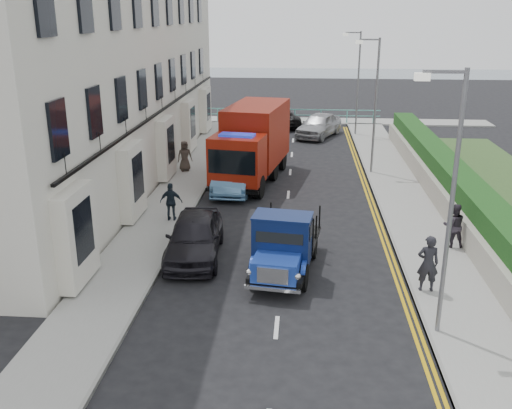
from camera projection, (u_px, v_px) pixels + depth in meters
name	position (u px, v px, depth m)	size (l,w,h in m)	color
ground	(280.00, 293.00, 17.51)	(120.00, 120.00, 0.00)	black
pavement_west	(175.00, 197.00, 26.38)	(2.40, 38.00, 0.12)	gray
pavement_east	(406.00, 203.00, 25.58)	(2.60, 38.00, 0.12)	gray
promenade	(295.00, 121.00, 44.86)	(30.00, 2.50, 0.12)	gray
sea_plane	(299.00, 78.00, 74.15)	(120.00, 120.00, 0.00)	slate
terrace_west	(101.00, 34.00, 28.20)	(6.31, 30.20, 14.25)	silver
garden_east	(451.00, 186.00, 25.17)	(1.45, 28.00, 1.75)	#B2AD9E
seafront_railing	(295.00, 116.00, 43.94)	(13.00, 0.08, 1.11)	#59B2A5
lamp_near	(448.00, 192.00, 14.02)	(1.23, 0.18, 7.00)	slate
lamp_mid	(373.00, 99.00, 29.12)	(1.23, 0.18, 7.00)	slate
lamp_far	(357.00, 77.00, 38.56)	(1.23, 0.18, 7.00)	slate
bedford_lorry	(283.00, 249.00, 18.28)	(2.35, 4.74, 2.16)	black
red_lorry	(253.00, 142.00, 28.69)	(3.56, 7.47, 3.76)	black
parked_car_front	(194.00, 236.00, 19.88)	(1.82, 4.53, 1.55)	black
parked_car_mid	(235.00, 175.00, 27.33)	(1.62, 4.64, 1.53)	#4F7CAA
parked_car_rear	(238.00, 167.00, 28.78)	(2.17, 5.35, 1.55)	silver
seafront_car_left	(281.00, 117.00, 42.86)	(2.23, 4.83, 1.34)	black
seafront_car_right	(319.00, 125.00, 39.20)	(1.93, 4.79, 1.63)	#A2A2A7
pedestrian_east_near	(428.00, 263.00, 17.18)	(0.65, 0.43, 1.79)	black
pedestrian_east_far	(454.00, 225.00, 20.47)	(0.79, 0.61, 1.62)	#302A33
pedestrian_west_near	(171.00, 202.00, 23.09)	(0.91, 0.38, 1.56)	black
pedestrian_west_far	(185.00, 156.00, 30.32)	(0.79, 0.51, 1.61)	#3E342C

